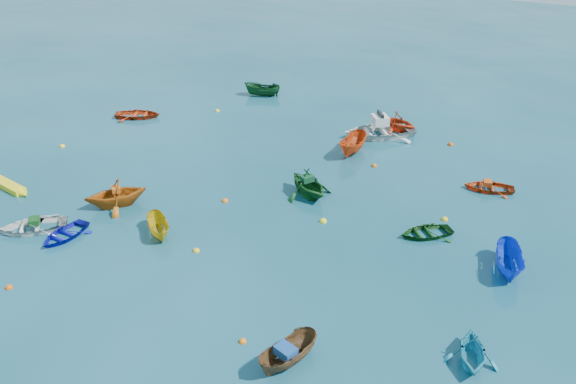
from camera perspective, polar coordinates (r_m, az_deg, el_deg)
The scene contains 32 objects.
ground at distance 27.30m, azimuth -5.74°, elevation -4.86°, with size 160.00×160.00×0.00m, color #0A3D4B.
dinghy_blue_sw at distance 29.46m, azimuth -21.71°, elevation -4.27°, with size 1.88×2.62×0.54m, color #0D10AE.
dinghy_white_near at distance 30.68m, azimuth -24.40°, elevation -3.51°, with size 2.30×3.22×0.67m, color silver.
sampan_brown_mid at distance 20.81m, azimuth 0.06°, elevation -17.04°, with size 1.01×2.68×1.04m, color brown.
dinghy_orange_w at distance 31.44m, azimuth -16.93°, elevation -1.32°, with size 2.74×3.18×1.68m, color #BD5D11.
sampan_yellow_mid at distance 28.31m, azimuth -12.90°, elevation -4.20°, with size 0.95×2.53×0.98m, color gold.
dinghy_green_e at distance 28.33m, azimuth 13.79°, elevation -4.29°, with size 1.89×2.65×0.55m, color #0F4112.
dinghy_cyan_se at distance 21.88m, azimuth 18.04°, elevation -16.05°, with size 1.96×2.28×1.20m, color teal.
dinghy_red_nw at distance 43.87m, azimuth -14.98°, elevation 7.32°, with size 2.37×3.32×0.69m, color #B8350F.
sampan_orange_n at distance 36.56m, azimuth 6.59°, elevation 3.96°, with size 1.27×3.38×1.31m, color #C64212.
dinghy_green_n at distance 31.15m, azimuth 2.04°, elevation -0.31°, with size 2.68×3.11×1.64m, color #114C1A.
dinghy_red_ne at distance 33.64m, azimuth 19.67°, elevation 0.21°, with size 1.94×2.72×0.56m, color #BB3A0F.
sampan_blue_far at distance 26.91m, azimuth 21.42°, elevation -7.45°, with size 1.13×3.01×1.16m, color blue.
dinghy_orange_far at distance 40.75m, azimuth 11.00°, elevation 6.19°, with size 2.44×2.83×1.49m, color #BE3411.
sampan_green_far at distance 47.35m, azimuth -2.63°, elevation 9.74°, with size 1.14×3.01×1.17m, color #0F421B.
kayak_yellow at distance 35.90m, azimuth -26.78°, elevation 0.51°, with size 0.64×4.24×0.43m, color yellow, non-canonical shape.
motorboat_white at distance 39.50m, azimuth 9.20°, elevation 5.64°, with size 3.54×4.94×1.63m, color silver.
tarp_green_a at distance 30.43m, azimuth -24.39°, elevation -2.70°, with size 0.64×0.48×0.31m, color #114618.
tarp_blue_a at distance 20.25m, azimuth -0.25°, elevation -15.87°, with size 0.72×0.54×0.35m, color #18498F.
tarp_orange_a at distance 31.00m, azimuth -17.08°, elevation 0.27°, with size 0.57×0.43×0.28m, color #CC5914.
tarp_green_b at distance 30.77m, azimuth 1.97°, elevation 1.38°, with size 0.69×0.52×0.33m, color #104023.
tarp_orange_b at distance 33.44m, azimuth 19.62°, elevation 0.87°, with size 0.58×0.44×0.28m, color #BE4513.
buoy_or_a at distance 26.83m, azimuth -26.47°, elevation -8.72°, with size 0.32×0.32×0.32m, color #DF550C.
buoy_ye_a at distance 26.69m, azimuth -9.30°, elevation -5.96°, with size 0.33×0.33×0.33m, color yellow.
buoy_or_b at distance 21.67m, azimuth -4.63°, elevation -14.94°, with size 0.29×0.29×0.29m, color orange.
buoy_ye_b at distance 40.14m, azimuth -21.95°, elevation 4.28°, with size 0.37×0.37×0.37m, color yellow.
buoy_or_c at distance 30.68m, azimuth -6.42°, elevation -0.95°, with size 0.36×0.36×0.36m, color orange.
buoy_ye_c at distance 28.67m, azimuth 3.59°, elevation -3.04°, with size 0.39×0.39×0.39m, color yellow.
buoy_or_d at distance 34.88m, azimuth 8.74°, elevation 2.60°, with size 0.36×0.36×0.36m, color #D55E0B.
buoy_ye_d at distance 44.03m, azimuth -7.18°, elevation 8.13°, with size 0.36×0.36×0.36m, color yellow.
buoy_or_e at distance 39.06m, azimuth 16.18°, elevation 4.61°, with size 0.39×0.39×0.39m, color #D84C0B.
buoy_ye_e at distance 29.87m, azimuth 15.61°, elevation -2.75°, with size 0.36×0.36×0.36m, color yellow.
Camera 1 is at (14.73, -17.69, 14.68)m, focal length 35.00 mm.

